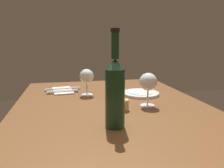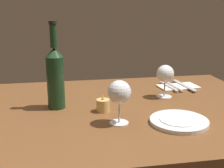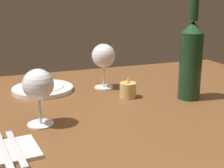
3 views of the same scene
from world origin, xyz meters
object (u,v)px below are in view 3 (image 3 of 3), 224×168
dinner_plate (43,89)px  fork_inner (3,150)px  wine_glass_right (38,86)px  wine_glass_left (104,57)px  votive_candle (128,90)px  wine_bottle (191,58)px  fork_outer (16,148)px

dinner_plate → fork_inner: size_ratio=1.13×
wine_glass_right → dinner_plate: bearing=-99.8°
wine_glass_left → wine_glass_right: bearing=45.0°
votive_candle → fork_inner: (0.39, 0.26, -0.01)m
wine_bottle → fork_outer: 0.58m
votive_candle → dinner_plate: (0.24, -0.16, -0.02)m
wine_bottle → dinner_plate: bearing=-29.5°
wine_glass_left → wine_bottle: 0.29m
fork_inner → fork_outer: (-0.02, 0.00, 0.00)m
wine_glass_right → fork_outer: (0.07, 0.13, -0.09)m
wine_glass_right → dinner_plate: 0.31m
wine_bottle → votive_candle: 0.22m
votive_candle → fork_outer: bearing=35.8°
votive_candle → dinner_plate: size_ratio=0.33×
votive_candle → dinner_plate: bearing=-33.8°
wine_glass_left → votive_candle: 0.16m
votive_candle → fork_outer: votive_candle is taller
wine_glass_right → votive_candle: wine_glass_right is taller
wine_glass_left → votive_candle: size_ratio=2.31×
votive_candle → fork_inner: size_ratio=0.37×
fork_inner → fork_outer: 0.02m
wine_glass_right → dinner_plate: size_ratio=0.71×
dinner_plate → wine_glass_left: bearing=170.1°
fork_inner → wine_bottle: bearing=-161.6°
dinner_plate → wine_glass_right: bearing=80.2°
wine_bottle → dinner_plate: (0.42, -0.24, -0.12)m
wine_glass_right → votive_candle: (-0.29, -0.13, -0.08)m
dinner_plate → fork_inner: dinner_plate is taller
wine_bottle → votive_candle: wine_bottle is taller
wine_bottle → dinner_plate: 0.50m
wine_glass_left → wine_glass_right: (0.26, 0.26, -0.01)m
wine_bottle → fork_outer: size_ratio=1.89×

